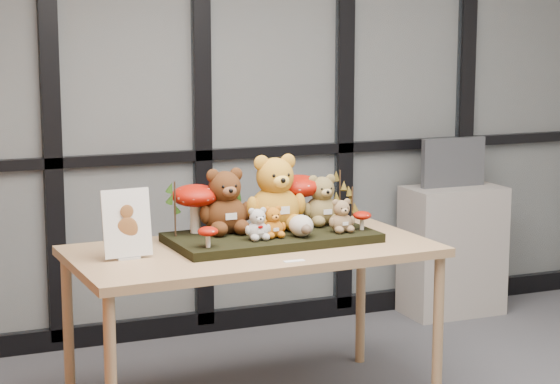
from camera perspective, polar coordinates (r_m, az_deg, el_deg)
name	(u,v)px	position (r m, az deg, el deg)	size (l,w,h in m)	color
room_shell	(536,58)	(3.75, 14.20, 7.31)	(5.00, 5.00, 5.00)	beige
glass_partition	(275,89)	(5.93, -0.27, 5.83)	(4.90, 0.06, 2.78)	#2D383F
display_table	(253,261)	(4.69, -1.55, -3.89)	(1.70, 0.91, 0.78)	tan
diorama_tray	(272,238)	(4.77, -0.47, -2.58)	(0.96, 0.48, 0.04)	black
bear_pooh_yellow	(275,188)	(4.83, -0.30, 0.21)	(0.30, 0.27, 0.40)	orange
bear_brown_medium	(225,197)	(4.76, -3.13, -0.30)	(0.26, 0.23, 0.34)	#4C2710
bear_tan_back	(322,197)	(4.95, 2.36, -0.29)	(0.21, 0.19, 0.27)	olive
bear_small_yellow	(273,220)	(4.67, -0.41, -1.59)	(0.12, 0.11, 0.16)	#C16713
bear_white_bow	(257,222)	(4.62, -1.28, -1.70)	(0.12, 0.11, 0.16)	beige
bear_beige_small	(341,214)	(4.79, 3.47, -1.23)	(0.13, 0.12, 0.17)	olive
plush_cream_hedgehog	(301,225)	(4.69, 1.20, -1.84)	(0.09, 0.08, 0.11)	beige
mushroom_back_left	(195,206)	(4.78, -4.79, -0.80)	(0.23, 0.23, 0.25)	#920F04
mushroom_back_right	(299,197)	(4.98, 1.07, -0.27)	(0.24, 0.24, 0.27)	#920F04
mushroom_front_left	(208,236)	(4.48, -4.07, -2.48)	(0.09, 0.09, 0.10)	#920F04
mushroom_front_right	(362,220)	(4.85, 4.64, -1.56)	(0.09, 0.09, 0.10)	#920F04
sprig_green_far_left	(175,209)	(4.70, -5.93, -0.96)	(0.05, 0.05, 0.26)	#143D0E
sprig_green_mid_left	(210,207)	(4.81, -3.98, -0.84)	(0.05, 0.05, 0.23)	#143D0E
sprig_dry_far_right	(340,196)	(5.02, 3.39, -0.23)	(0.05, 0.05, 0.26)	brown
sprig_dry_mid_right	(352,207)	(4.92, 4.09, -0.83)	(0.05, 0.05, 0.20)	brown
sprig_green_centre	(237,210)	(4.88, -2.44, -0.99)	(0.05, 0.05, 0.18)	#143D0E
sign_holder	(127,226)	(4.46, -8.61, -1.93)	(0.22, 0.07, 0.31)	silver
label_card	(294,261)	(4.40, 0.80, -3.90)	(0.09, 0.03, 0.00)	white
cabinet	(452,250)	(6.39, 9.67, -3.25)	(0.60, 0.35, 0.80)	#9C948B
monitor	(453,162)	(6.31, 9.73, 1.66)	(0.43, 0.04, 0.30)	#46484D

